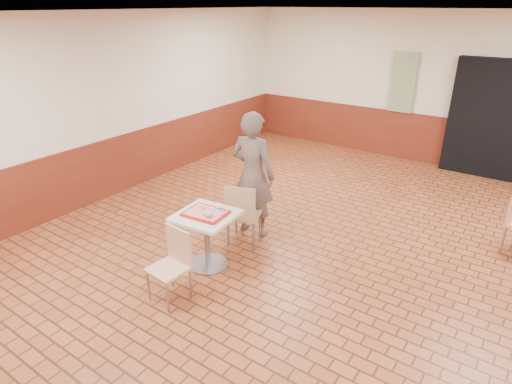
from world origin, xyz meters
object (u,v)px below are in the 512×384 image
Objects in this scene: main_table at (207,231)px; chair_main_front at (173,261)px; long_john_donut at (207,214)px; paper_cup at (219,208)px; serving_tray at (206,213)px; ring_donut at (202,207)px; chair_main_back at (243,212)px; customer at (253,175)px.

main_table is 0.70m from chair_main_front.
paper_cup is at bearing 78.20° from long_john_donut.
ring_donut reaches higher than serving_tray.
chair_main_front reaches higher than long_john_donut.
customer reaches higher than chair_main_back.
long_john_donut is (0.09, -0.07, 0.04)m from serving_tray.
ring_donut is at bearing -165.14° from paper_cup.
main_table is at bearing 65.31° from chair_main_back.
chair_main_back is 0.70m from ring_donut.
main_table is 0.31m from ring_donut.
main_table is 0.31m from long_john_donut.
main_table is 4.42× the size of long_john_donut.
serving_tray is (-0.10, 0.69, 0.28)m from chair_main_front.
main_table is 0.68m from chair_main_back.
chair_main_back reaches higher than paper_cup.
chair_main_front reaches higher than main_table.
customer reaches higher than long_john_donut.
chair_main_back is at bearing 85.33° from serving_tray.
main_table is 0.81× the size of chair_main_back.
long_john_donut reaches higher than ring_donut.
chair_main_back reaches higher than ring_donut.
paper_cup is at bearing 14.86° from ring_donut.
main_table is at bearing -137.99° from paper_cup.
main_table is 0.25m from serving_tray.
chair_main_front is 1.80m from customer.
paper_cup reaches higher than chair_main_front.
chair_main_front is 0.92× the size of chair_main_back.
customer is at bearing -96.07° from chair_main_back.
long_john_donut is at bearing 91.49° from customer.
main_table is at bearing 103.30° from chair_main_front.
paper_cup reaches higher than ring_donut.
paper_cup is at bearing 42.01° from serving_tray.
customer is 0.96m from paper_cup.
chair_main_front is 0.47× the size of customer.
ring_donut reaches higher than main_table.
chair_main_back is 0.80m from long_john_donut.
customer is (-0.09, 0.38, 0.39)m from chair_main_back.
chair_main_back is at bearing 99.17° from customer.
paper_cup is at bearing 42.01° from main_table.
serving_tray is at bearing 0.00° from main_table.
main_table is 8.85× the size of paper_cup.
serving_tray is 0.12m from long_john_donut.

